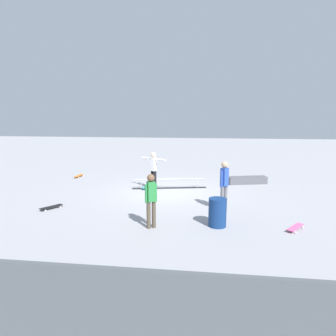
{
  "coord_description": "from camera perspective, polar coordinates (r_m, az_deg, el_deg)",
  "views": [
    {
      "loc": [
        -1.7,
        12.64,
        3.27
      ],
      "look_at": [
        -0.05,
        -0.19,
        1.0
      ],
      "focal_mm": 33.02,
      "sensor_mm": 36.0,
      "label": 1
    }
  ],
  "objects": [
    {
      "name": "skate_ledge",
      "position": [
        15.14,
        14.42,
        -2.18
      ],
      "size": [
        1.88,
        0.91,
        0.34
      ],
      "primitive_type": "cube",
      "rotation": [
        0.0,
        0.0,
        0.25
      ],
      "color": "#595960",
      "rests_on": "ground_plane"
    },
    {
      "name": "ground_plane",
      "position": [
        13.17,
        -0.31,
        -4.43
      ],
      "size": [
        60.0,
        60.0,
        0.0
      ],
      "primitive_type": "plane",
      "color": "#9E9EA3"
    },
    {
      "name": "skateboard_main",
      "position": [
        13.7,
        -3.38,
        -3.55
      ],
      "size": [
        0.71,
        0.71,
        0.09
      ],
      "rotation": [
        0.0,
        0.0,
        0.79
      ],
      "color": "teal",
      "rests_on": "ground_plane"
    },
    {
      "name": "bystander_blue_shirt",
      "position": [
        10.65,
        10.34,
        -2.71
      ],
      "size": [
        0.32,
        0.34,
        1.71
      ],
      "rotation": [
        0.0,
        0.0,
        3.98
      ],
      "color": "slate",
      "rests_on": "ground_plane"
    },
    {
      "name": "loose_skateboard_pink",
      "position": [
        9.7,
        22.46,
        -10.06
      ],
      "size": [
        0.64,
        0.76,
        0.09
      ],
      "rotation": [
        0.0,
        0.0,
        0.93
      ],
      "color": "#E05993",
      "rests_on": "ground_plane"
    },
    {
      "name": "grind_rail",
      "position": [
        13.78,
        0.27,
        -2.98
      ],
      "size": [
        3.29,
        0.9,
        0.43
      ],
      "rotation": [
        0.0,
        0.0,
        0.2
      ],
      "color": "black",
      "rests_on": "ground_plane"
    },
    {
      "name": "trash_bin",
      "position": [
        9.26,
        9.12,
        -8.1
      ],
      "size": [
        0.53,
        0.53,
        0.84
      ],
      "primitive_type": "cylinder",
      "color": "navy",
      "rests_on": "ground_plane"
    },
    {
      "name": "skater_main",
      "position": [
        13.41,
        -2.68,
        0.01
      ],
      "size": [
        1.17,
        0.77,
        1.65
      ],
      "rotation": [
        0.0,
        0.0,
        5.72
      ],
      "color": "black",
      "rests_on": "ground_plane"
    },
    {
      "name": "loose_skateboard_black",
      "position": [
        11.58,
        -20.74,
        -6.73
      ],
      "size": [
        0.62,
        0.77,
        0.09
      ],
      "rotation": [
        0.0,
        0.0,
        4.11
      ],
      "color": "black",
      "rests_on": "ground_plane"
    },
    {
      "name": "loose_skateboard_orange",
      "position": [
        16.86,
        -16.13,
        -1.37
      ],
      "size": [
        0.29,
        0.81,
        0.09
      ],
      "rotation": [
        0.0,
        0.0,
        4.67
      ],
      "color": "orange",
      "rests_on": "ground_plane"
    },
    {
      "name": "bystander_green_shirt",
      "position": [
        8.88,
        -3.15,
        -5.53
      ],
      "size": [
        0.35,
        0.26,
        1.59
      ],
      "rotation": [
        0.0,
        0.0,
        0.51
      ],
      "color": "brown",
      "rests_on": "ground_plane"
    }
  ]
}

